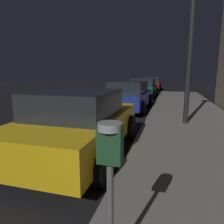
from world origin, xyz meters
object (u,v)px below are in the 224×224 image
at_px(car_yellow_cab, 79,123).
at_px(car_red, 152,84).
at_px(car_green, 144,88).
at_px(street_lamp, 192,21).
at_px(car_blue, 129,95).
at_px(parking_meter, 110,162).

distance_m(car_yellow_cab, car_red, 18.68).
xyz_separation_m(car_green, street_lamp, (2.50, -8.71, 2.69)).
xyz_separation_m(car_blue, street_lamp, (2.51, -2.94, 2.69)).
bearing_deg(car_yellow_cab, car_red, 90.00).
xyz_separation_m(parking_meter, car_red, (-1.52, 21.37, -0.42)).
relative_size(car_blue, car_green, 0.98).
bearing_deg(car_red, street_lamp, -80.93).
relative_size(car_red, street_lamp, 0.95).
xyz_separation_m(parking_meter, car_blue, (-1.53, 8.63, -0.41)).
distance_m(car_yellow_cab, car_green, 11.70).
bearing_deg(car_green, parking_meter, -83.95).
bearing_deg(street_lamp, parking_meter, -99.77).
bearing_deg(street_lamp, car_blue, 130.40).
height_order(car_green, street_lamp, street_lamp).
xyz_separation_m(car_blue, car_green, (0.00, 5.76, 0.00)).
relative_size(parking_meter, car_green, 0.28).
bearing_deg(car_yellow_cab, street_lamp, 50.12).
bearing_deg(street_lamp, car_green, 106.05).
height_order(car_blue, street_lamp, street_lamp).
distance_m(car_red, street_lamp, 16.11).
relative_size(car_yellow_cab, street_lamp, 0.84).
bearing_deg(car_blue, car_green, 89.99).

